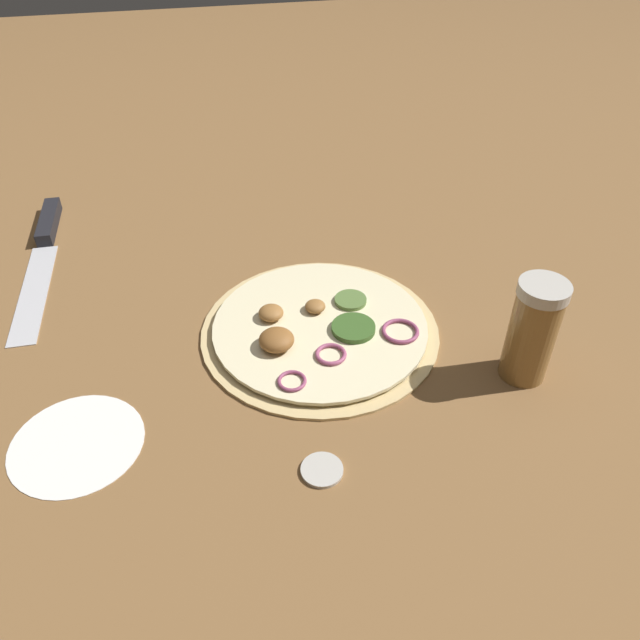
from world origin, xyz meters
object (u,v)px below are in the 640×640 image
at_px(knife, 45,240).
at_px(loose_cap, 322,469).
at_px(pizza, 319,328).
at_px(spice_jar, 533,331).

height_order(knife, loose_cap, knife).
bearing_deg(pizza, spice_jar, -29.38).
relative_size(knife, loose_cap, 8.15).
bearing_deg(loose_cap, spice_jar, 18.64).
relative_size(spice_jar, loose_cap, 2.99).
bearing_deg(pizza, knife, 141.22).
xyz_separation_m(knife, loose_cap, (0.28, -0.43, -0.00)).
height_order(knife, spice_jar, spice_jar).
bearing_deg(knife, pizza, 52.00).
distance_m(spice_jar, loose_cap, 0.24).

